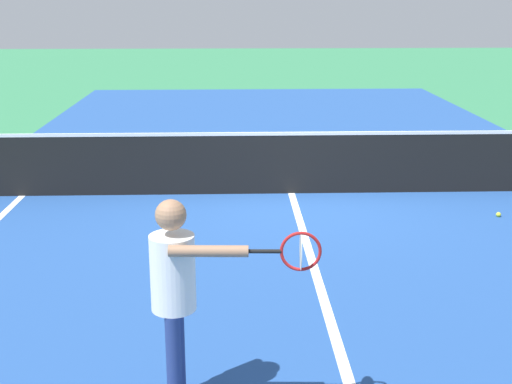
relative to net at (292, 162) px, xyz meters
name	(u,v)px	position (x,y,z in m)	size (l,w,h in m)	color
ground_plane	(291,193)	(0.00, 0.00, -0.49)	(60.00, 60.00, 0.00)	#337F51
court_surface_inbounds	(291,193)	(0.00, 0.00, -0.49)	(10.62, 24.40, 0.00)	#234C93
line_center_service	(316,274)	(0.00, -3.20, -0.49)	(0.10, 6.40, 0.01)	white
net	(292,162)	(0.00, 0.00, 0.00)	(10.20, 0.09, 1.07)	#33383D
player_near	(177,283)	(-1.30, -5.67, 0.50)	(1.18, 0.54, 1.60)	navy
tennis_ball_near_net	(498,215)	(2.76, -1.27, -0.46)	(0.07, 0.07, 0.07)	#CCE033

